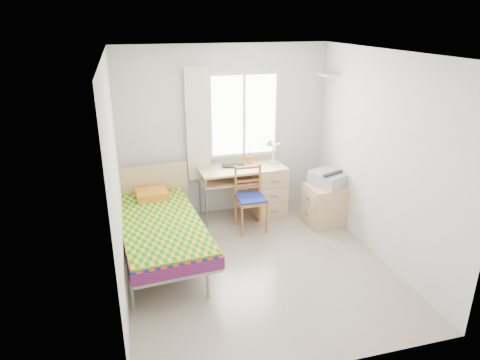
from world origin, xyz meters
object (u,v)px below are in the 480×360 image
at_px(desk, 264,188).
at_px(chair, 251,194).
at_px(printer, 329,178).
at_px(cabinet, 325,205).
at_px(bed, 160,225).

distance_m(desk, chair, 0.54).
bearing_deg(printer, chair, 151.57).
height_order(desk, cabinet, desk).
relative_size(bed, cabinet, 3.68).
bearing_deg(printer, cabinet, -166.75).
xyz_separation_m(bed, printer, (2.52, 0.35, 0.26)).
bearing_deg(desk, cabinet, -37.85).
bearing_deg(chair, printer, -5.81).
relative_size(desk, cabinet, 2.18).
xyz_separation_m(desk, printer, (0.84, -0.53, 0.27)).
relative_size(bed, desk, 1.69).
height_order(bed, chair, chair).
distance_m(bed, printer, 2.56).
bearing_deg(printer, bed, 165.16).
distance_m(chair, printer, 1.19).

